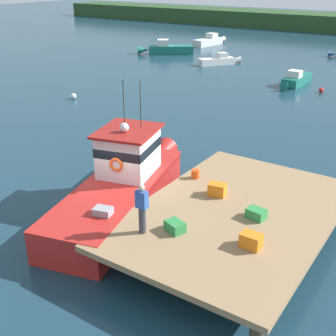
{
  "coord_description": "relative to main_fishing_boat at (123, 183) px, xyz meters",
  "views": [
    {
      "loc": [
        10.2,
        -12.17,
        8.59
      ],
      "look_at": [
        1.2,
        1.33,
        1.4
      ],
      "focal_mm": 47.83,
      "sensor_mm": 36.0,
      "label": 1
    }
  ],
  "objects": [
    {
      "name": "moored_boat_far_left",
      "position": [
        -17.45,
        38.74,
        -0.52
      ],
      "size": [
        2.08,
        5.61,
        1.4
      ],
      "color": "silver",
      "rests_on": "ground"
    },
    {
      "name": "mooring_buoy_channel_marker",
      "position": [
        -13.25,
        10.62,
        -0.8
      ],
      "size": [
        0.41,
        0.41,
        0.41
      ],
      "primitive_type": "sphere",
      "color": "silver",
      "rests_on": "ground"
    },
    {
      "name": "mooring_buoy_outer",
      "position": [
        1.21,
        22.5,
        -0.82
      ],
      "size": [
        0.38,
        0.38,
        0.38
      ],
      "primitive_type": "sphere",
      "color": "red",
      "rests_on": "ground"
    },
    {
      "name": "dock",
      "position": [
        4.74,
        0.13,
        0.07
      ],
      "size": [
        6.0,
        9.0,
        1.2
      ],
      "color": "#4C3D2D",
      "rests_on": "ground"
    },
    {
      "name": "bait_bucket",
      "position": [
        2.3,
        1.63,
        0.36
      ],
      "size": [
        0.32,
        0.32,
        0.34
      ],
      "primitive_type": "cylinder",
      "color": "#E04C19",
      "rests_on": "dock"
    },
    {
      "name": "crate_stack_mid_dock",
      "position": [
        3.68,
        0.81,
        0.42
      ],
      "size": [
        0.67,
        0.54,
        0.44
      ],
      "primitive_type": "cube",
      "rotation": [
        0.0,
        0.0,
        0.18
      ],
      "color": "orange",
      "rests_on": "dock"
    },
    {
      "name": "moored_boat_outer_mooring",
      "position": [
        -1.28,
        23.8,
        -0.58
      ],
      "size": [
        1.27,
        4.87,
        1.24
      ],
      "color": "#196B5B",
      "rests_on": "ground"
    },
    {
      "name": "crate_stack_near_edge",
      "position": [
        6.05,
        -1.56,
        0.41
      ],
      "size": [
        0.61,
        0.45,
        0.43
      ],
      "primitive_type": "cube",
      "rotation": [
        0.0,
        0.0,
        -0.01
      ],
      "color": "orange",
      "rests_on": "dock"
    },
    {
      "name": "ground_plane",
      "position": [
        -0.06,
        0.13,
        -1.01
      ],
      "size": [
        200.0,
        200.0,
        0.0
      ],
      "primitive_type": "plane",
      "color": "#193847"
    },
    {
      "name": "deckhand_by_the_boat",
      "position": [
        2.95,
        -2.67,
        1.05
      ],
      "size": [
        0.36,
        0.22,
        1.63
      ],
      "color": "#383842",
      "rests_on": "dock"
    },
    {
      "name": "main_fishing_boat",
      "position": [
        0.0,
        0.0,
        0.0
      ],
      "size": [
        4.48,
        9.94,
        4.8
      ],
      "color": "red",
      "rests_on": "ground"
    },
    {
      "name": "crate_single_far",
      "position": [
        3.74,
        -2.06,
        0.36
      ],
      "size": [
        0.71,
        0.61,
        0.33
      ],
      "primitive_type": "cube",
      "rotation": [
        0.0,
        0.0,
        -0.34
      ],
      "color": "#2D8442",
      "rests_on": "dock"
    },
    {
      "name": "moored_boat_near_channel",
      "position": [
        -18.26,
        30.31,
        -0.47
      ],
      "size": [
        5.7,
        4.62,
        1.57
      ],
      "color": "#196B5B",
      "rests_on": "ground"
    },
    {
      "name": "crate_single_by_cleat",
      "position": [
        5.51,
        0.07,
        0.36
      ],
      "size": [
        0.66,
        0.52,
        0.33
      ],
      "primitive_type": "cube",
      "rotation": [
        0.0,
        0.0,
        -0.14
      ],
      "color": "#2D8442",
      "rests_on": "dock"
    },
    {
      "name": "moored_boat_mid_harbor",
      "position": [
        -10.51,
        28.08,
        -0.61
      ],
      "size": [
        3.32,
        4.18,
        1.14
      ],
      "color": "white",
      "rests_on": "ground"
    }
  ]
}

